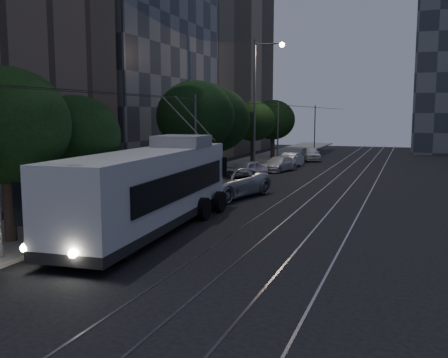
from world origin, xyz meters
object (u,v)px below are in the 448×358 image
Objects in this scene: pickup_silver at (226,183)px; car_white_b at (279,164)px; car_white_d at (311,154)px; streetlamp_far at (260,93)px; trolleybus at (152,188)px; streetlamp_near at (1,94)px; car_white_c at (290,160)px; car_white_a at (245,171)px.

car_white_b is (-0.46, 14.23, -0.23)m from pickup_silver.
pickup_silver reaches higher than car_white_d.
streetlamp_far is (-1.86, 0.32, 6.01)m from car_white_b.
pickup_silver is (0.05, 8.79, -0.91)m from trolleybus.
streetlamp_near is at bearing -83.70° from pickup_silver.
trolleybus is 26.64m from car_white_c.
streetlamp_far reaches higher than pickup_silver.
streetlamp_far is at bearing -112.83° from car_white_c.
streetlamp_near is at bearing -77.86° from car_white_a.
pickup_silver is 17.83m from car_white_c.
trolleybus is 3.28× the size of car_white_c.
car_white_b is 3.60m from car_white_c.
car_white_a is (-1.25, 7.41, -0.12)m from pickup_silver.
car_white_a is at bearing 89.74° from trolleybus.
car_white_d is (0.22, 24.92, -0.14)m from pickup_silver.
streetlamp_near reaches higher than car_white_b.
pickup_silver is at bearing -80.63° from car_white_c.
car_white_b is 0.39× the size of streetlamp_far.
car_white_b is 0.48× the size of streetlamp_near.
car_white_d is at bearing 99.69° from car_white_a.
pickup_silver is 15.43m from streetlamp_near.
trolleybus is 23.05m from car_white_b.
car_white_c is (0.90, 10.41, -0.09)m from car_white_a.
trolleybus is 7.18m from streetlamp_near.
car_white_a reaches higher than car_white_b.
trolleybus is 3.04× the size of car_white_d.
streetlamp_far reaches higher than streetlamp_near.
car_white_c is 0.36× the size of streetlamp_far.
trolleybus is at bearing -74.71° from car_white_b.
car_white_a is 22.51m from streetlamp_near.
streetlamp_near reaches higher than car_white_d.
streetlamp_near is 0.81× the size of streetlamp_far.
streetlamp_far is (-1.97, -3.28, 5.99)m from car_white_c.
car_white_c is 7.12m from car_white_d.
streetlamp_far is (-2.32, 14.55, 5.77)m from pickup_silver.
trolleybus is 1.44× the size of streetlamp_near.
pickup_silver is at bearing 85.16° from trolleybus.
trolleybus is at bearing -81.11° from car_white_c.
car_white_a is at bearing -115.28° from car_white_d.
car_white_a is at bearing -81.46° from streetlamp_far.
streetlamp_far is (-2.55, -10.37, 5.91)m from car_white_d.
car_white_a is at bearing -86.71° from car_white_c.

